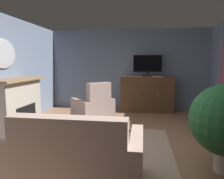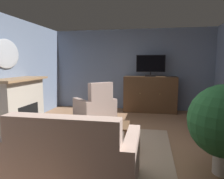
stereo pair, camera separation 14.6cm
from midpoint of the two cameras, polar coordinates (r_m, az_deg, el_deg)
ground_plane at (r=3.84m, az=1.42°, el=-16.08°), size 5.67×7.13×0.04m
wall_back at (r=6.82m, az=5.99°, el=5.44°), size 5.67×0.10×2.57m
rug_central at (r=3.91m, az=-2.21°, el=-15.21°), size 2.52×2.18×0.01m
fireplace at (r=5.08m, az=-23.40°, el=-3.99°), size 0.97×1.52×1.17m
wall_mirror_oval at (r=5.14m, az=-26.36°, el=8.81°), size 0.06×0.86×0.65m
tv_cabinet at (r=6.52m, az=11.05°, el=-1.47°), size 1.60×0.56×1.10m
television at (r=6.39m, az=11.25°, el=6.61°), size 0.86×0.20×0.65m
coffee_table at (r=3.63m, az=-2.35°, el=-10.24°), size 1.07×0.60×0.46m
tv_remote at (r=3.69m, az=0.14°, el=-8.90°), size 0.17×0.12×0.02m
folded_newspaper at (r=3.67m, az=-1.74°, el=-9.10°), size 0.32×0.25×0.01m
sofa_floral at (r=2.71m, az=-9.34°, el=-18.61°), size 1.59×0.91×0.95m
armchair_angled_to_table at (r=5.35m, az=-3.76°, el=-5.46°), size 1.19×1.19×1.03m
cat at (r=4.61m, az=-9.16°, el=-10.52°), size 0.67×0.33×0.21m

